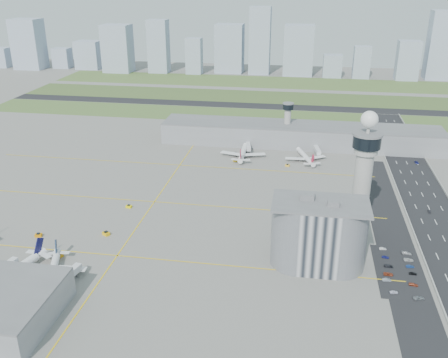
% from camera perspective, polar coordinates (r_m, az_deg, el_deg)
% --- Properties ---
extents(ground, '(1000.00, 1000.00, 0.00)m').
position_cam_1_polar(ground, '(256.29, -1.29, -6.07)').
color(ground, gray).
extents(grass_strip_0, '(480.00, 50.00, 0.08)m').
position_cam_1_polar(grass_strip_0, '(466.66, 1.41, 7.32)').
color(grass_strip_0, '#496831').
rests_on(grass_strip_0, ground).
extents(grass_strip_1, '(480.00, 60.00, 0.08)m').
position_cam_1_polar(grass_strip_1, '(538.77, 2.55, 9.39)').
color(grass_strip_1, '#3A5227').
rests_on(grass_strip_1, ground).
extents(grass_strip_2, '(480.00, 70.00, 0.08)m').
position_cam_1_polar(grass_strip_2, '(616.45, 3.48, 11.06)').
color(grass_strip_2, '#475E2C').
rests_on(grass_strip_2, ground).
extents(runway, '(480.00, 22.00, 0.10)m').
position_cam_1_polar(runway, '(502.12, 2.01, 8.42)').
color(runway, black).
rests_on(runway, ground).
extents(barrier_left, '(0.60, 500.00, 1.20)m').
position_cam_1_polar(barrier_left, '(259.16, 21.43, -7.30)').
color(barrier_left, '#9E9E99').
rests_on(barrier_left, ground).
extents(landside_road, '(18.00, 260.00, 0.08)m').
position_cam_1_polar(landside_road, '(248.63, 19.33, -8.45)').
color(landside_road, black).
rests_on(landside_road, ground).
extents(parking_lot, '(20.00, 44.00, 0.10)m').
position_cam_1_polar(parking_lot, '(238.14, 19.29, -9.90)').
color(parking_lot, black).
rests_on(parking_lot, ground).
extents(taxiway_line_h_0, '(260.00, 0.60, 0.01)m').
position_cam_1_polar(taxiway_line_h_0, '(241.52, -12.11, -8.56)').
color(taxiway_line_h_0, yellow).
rests_on(taxiway_line_h_0, ground).
extents(taxiway_line_h_1, '(260.00, 0.60, 0.01)m').
position_cam_1_polar(taxiway_line_h_1, '(291.26, -7.96, -2.60)').
color(taxiway_line_h_1, yellow).
rests_on(taxiway_line_h_1, ground).
extents(taxiway_line_h_2, '(260.00, 0.60, 0.01)m').
position_cam_1_polar(taxiway_line_h_2, '(344.28, -5.08, 1.59)').
color(taxiway_line_h_2, yellow).
rests_on(taxiway_line_h_2, ground).
extents(taxiway_line_v, '(0.60, 260.00, 0.01)m').
position_cam_1_polar(taxiway_line_v, '(291.26, -7.96, -2.60)').
color(taxiway_line_v, yellow).
rests_on(taxiway_line_v, ground).
extents(control_tower, '(14.00, 14.00, 64.50)m').
position_cam_1_polar(control_tower, '(246.91, 15.65, 0.87)').
color(control_tower, '#ADAAA5').
rests_on(control_tower, ground).
extents(secondary_tower, '(8.60, 8.60, 31.90)m').
position_cam_1_polar(secondary_tower, '(385.38, 7.27, 6.74)').
color(secondary_tower, '#ADAAA5').
rests_on(secondary_tower, ground).
extents(admin_building, '(42.00, 24.00, 33.50)m').
position_cam_1_polar(admin_building, '(226.30, 10.75, -6.24)').
color(admin_building, '#B2B2B7').
rests_on(admin_building, ground).
extents(terminal_pier, '(210.00, 32.00, 15.80)m').
position_cam_1_polar(terminal_pier, '(386.37, 8.66, 5.01)').
color(terminal_pier, gray).
rests_on(terminal_pier, ground).
extents(airplane_near_b, '(42.71, 46.93, 11.09)m').
position_cam_1_polar(airplane_near_b, '(235.42, -23.25, -9.37)').
color(airplane_near_b, white).
rests_on(airplane_near_b, ground).
extents(airplane_near_c, '(38.73, 41.82, 9.54)m').
position_cam_1_polar(airplane_near_c, '(231.62, -19.05, -9.47)').
color(airplane_near_c, white).
rests_on(airplane_near_c, ground).
extents(airplane_far_a, '(33.54, 39.17, 10.76)m').
position_cam_1_polar(airplane_far_a, '(358.16, 2.19, 3.42)').
color(airplane_far_a, white).
rests_on(airplane_far_a, ground).
extents(airplane_far_b, '(39.14, 42.37, 9.71)m').
position_cam_1_polar(airplane_far_b, '(355.07, 9.29, 2.87)').
color(airplane_far_b, white).
rests_on(airplane_far_b, ground).
extents(jet_bridge_near_2, '(5.39, 14.31, 5.70)m').
position_cam_1_polar(jet_bridge_near_2, '(221.55, -18.26, -11.53)').
color(jet_bridge_near_2, silver).
rests_on(jet_bridge_near_2, ground).
extents(jet_bridge_far_0, '(5.39, 14.31, 5.70)m').
position_cam_1_polar(jet_bridge_far_0, '(374.90, 2.74, 3.89)').
color(jet_bridge_far_0, silver).
rests_on(jet_bridge_far_0, ground).
extents(jet_bridge_far_1, '(5.39, 14.31, 5.70)m').
position_cam_1_polar(jet_bridge_far_1, '(372.83, 10.40, 3.43)').
color(jet_bridge_far_1, silver).
rests_on(jet_bridge_far_1, ground).
extents(tug_0, '(3.70, 2.91, 1.91)m').
position_cam_1_polar(tug_0, '(268.37, -20.45, -6.00)').
color(tug_0, orange).
rests_on(tug_0, ground).
extents(tug_1, '(3.77, 4.20, 2.02)m').
position_cam_1_polar(tug_1, '(246.95, -18.35, -8.27)').
color(tug_1, '#FCA815').
rests_on(tug_1, ground).
extents(tug_2, '(4.34, 3.99, 2.08)m').
position_cam_1_polar(tug_2, '(259.92, -13.33, -6.04)').
color(tug_2, '#F2B40B').
rests_on(tug_2, ground).
extents(tug_3, '(3.31, 2.45, 1.80)m').
position_cam_1_polar(tug_3, '(286.23, -10.83, -3.07)').
color(tug_3, '#FAE200').
rests_on(tug_3, ground).
extents(tug_4, '(3.72, 3.78, 1.83)m').
position_cam_1_polar(tug_4, '(349.42, 1.32, 2.15)').
color(tug_4, yellow).
rests_on(tug_4, ground).
extents(tug_5, '(3.23, 2.51, 1.70)m').
position_cam_1_polar(tug_5, '(343.32, 7.26, 1.58)').
color(tug_5, gold).
rests_on(tug_5, ground).
extents(car_lot_0, '(3.55, 1.86, 1.15)m').
position_cam_1_polar(car_lot_0, '(222.67, 18.84, -12.13)').
color(car_lot_0, white).
rests_on(car_lot_0, ground).
extents(car_lot_1, '(3.87, 1.86, 1.22)m').
position_cam_1_polar(car_lot_1, '(229.48, 18.11, -10.89)').
color(car_lot_1, gray).
rests_on(car_lot_1, ground).
extents(car_lot_2, '(4.24, 2.00, 1.17)m').
position_cam_1_polar(car_lot_2, '(233.59, 18.27, -10.28)').
color(car_lot_2, '#983B20').
rests_on(car_lot_2, ground).
extents(car_lot_3, '(4.09, 1.92, 1.15)m').
position_cam_1_polar(car_lot_3, '(239.43, 18.29, -9.42)').
color(car_lot_3, black).
rests_on(car_lot_3, ground).
extents(car_lot_4, '(3.35, 1.64, 1.10)m').
position_cam_1_polar(car_lot_4, '(246.00, 17.96, -8.47)').
color(car_lot_4, navy).
rests_on(car_lot_4, ground).
extents(car_lot_5, '(3.43, 1.55, 1.09)m').
position_cam_1_polar(car_lot_5, '(252.49, 17.70, -7.59)').
color(car_lot_5, white).
rests_on(car_lot_5, ground).
extents(car_lot_6, '(4.64, 2.70, 1.21)m').
position_cam_1_polar(car_lot_6, '(222.46, 21.37, -12.55)').
color(car_lot_6, gray).
rests_on(car_lot_6, ground).
extents(car_lot_7, '(4.06, 2.12, 1.12)m').
position_cam_1_polar(car_lot_7, '(230.14, 20.84, -11.21)').
color(car_lot_7, '#963B21').
rests_on(car_lot_7, ground).
extents(car_lot_8, '(3.39, 1.42, 1.15)m').
position_cam_1_polar(car_lot_8, '(237.63, 20.78, -10.06)').
color(car_lot_8, black).
rests_on(car_lot_8, ground).
extents(car_lot_9, '(3.66, 1.74, 1.16)m').
position_cam_1_polar(car_lot_9, '(242.29, 20.50, -9.34)').
color(car_lot_9, navy).
rests_on(car_lot_9, ground).
extents(car_lot_10, '(4.40, 2.08, 1.21)m').
position_cam_1_polar(car_lot_10, '(247.10, 20.34, -8.65)').
color(car_lot_10, silver).
rests_on(car_lot_10, ground).
extents(car_lot_11, '(4.75, 2.48, 1.32)m').
position_cam_1_polar(car_lot_11, '(252.07, 20.16, -7.96)').
color(car_lot_11, '#A1A3A6').
rests_on(car_lot_11, ground).
extents(car_hw_1, '(1.26, 3.43, 1.12)m').
position_cam_1_polar(car_hw_1, '(298.52, 22.40, -3.44)').
color(car_hw_1, black).
rests_on(car_hw_1, ground).
extents(car_hw_2, '(2.63, 4.74, 1.25)m').
position_cam_1_polar(car_hw_2, '(371.31, 21.17, 1.79)').
color(car_hw_2, navy).
rests_on(car_hw_2, ground).
extents(car_hw_4, '(1.75, 3.44, 1.12)m').
position_cam_1_polar(car_hw_4, '(423.69, 18.07, 4.68)').
color(car_hw_4, gray).
rests_on(car_hw_4, ground).
extents(skyline_bldg_0, '(24.05, 19.24, 26.50)m').
position_cam_1_polar(skyline_bldg_0, '(775.54, -24.12, 12.57)').
color(skyline_bldg_0, '#9EADC1').
rests_on(skyline_bldg_0, ground).
extents(skyline_bldg_1, '(37.63, 30.10, 65.60)m').
position_cam_1_polar(skyline_bldg_1, '(745.23, -21.44, 14.16)').
color(skyline_bldg_1, '#9EADC1').
rests_on(skyline_bldg_1, ground).
extents(skyline_bldg_2, '(22.81, 18.25, 26.79)m').
position_cam_1_polar(skyline_bldg_2, '(739.70, -17.99, 13.02)').
color(skyline_bldg_2, '#9EADC1').
rests_on(skyline_bldg_2, ground).
extents(skyline_bldg_3, '(32.30, 25.84, 36.93)m').
position_cam_1_polar(skyline_bldg_3, '(723.40, -15.19, 13.54)').
color(skyline_bldg_3, '#9EADC1').
rests_on(skyline_bldg_3, ground).
extents(skyline_bldg_4, '(35.81, 28.65, 60.36)m').
position_cam_1_polar(skyline_bldg_4, '(688.56, -12.07, 14.38)').
color(skyline_bldg_4, '#9EADC1').
rests_on(skyline_bldg_4, ground).
extents(skyline_bldg_5, '(25.49, 20.39, 66.89)m').
position_cam_1_polar(skyline_bldg_5, '(674.78, -7.49, 14.79)').
color(skyline_bldg_5, '#9EADC1').
rests_on(skyline_bldg_5, ground).
extents(skyline_bldg_6, '(20.04, 16.03, 45.20)m').
position_cam_1_polar(skyline_bldg_6, '(662.66, -3.44, 13.85)').
color(skyline_bldg_6, '#9EADC1').
rests_on(skyline_bldg_6, ground).
extents(skyline_bldg_7, '(35.76, 28.61, 61.22)m').
position_cam_1_polar(skyline_bldg_7, '(671.94, 0.63, 14.70)').
color(skyline_bldg_7, '#9EADC1').
rests_on(skyline_bldg_7, ground).
extents(skyline_bldg_8, '(26.33, 21.06, 83.39)m').
position_cam_1_polar(skyline_bldg_8, '(660.34, 4.12, 15.48)').
color(skyline_bldg_8, '#9EADC1').
rests_on(skyline_bldg_8, ground).
extents(skyline_bldg_9, '(36.96, 29.57, 62.11)m').
position_cam_1_polar(skyline_bldg_9, '(659.70, 8.54, 14.35)').
color(skyline_bldg_9, '#9EADC1').
rests_on(skyline_bldg_9, ground).
extents(skyline_bldg_10, '(23.01, 18.41, 27.75)m').
position_cam_1_polar(skyline_bldg_10, '(654.40, 12.28, 12.51)').
color(skyline_bldg_10, '#9EADC1').
rests_on(skyline_bldg_10, ground).
extents(skyline_bldg_11, '(20.22, 16.18, 38.97)m').
position_cam_1_polar(skyline_bldg_11, '(655.74, 15.45, 12.73)').
color(skyline_bldg_11, '#9EADC1').
rests_on(skyline_bldg_11, ground).
extents(skyline_bldg_12, '(26.14, 20.92, 46.89)m').
position_cam_1_polar(skyline_bldg_12, '(660.72, 20.25, 12.59)').
color(skyline_bldg_12, '#9EADC1').
rests_on(skyline_bldg_12, ground).
extents(skyline_bldg_13, '(32.26, 25.81, 81.20)m').
position_cam_1_polar(skyline_bldg_13, '(678.13, 23.61, 13.82)').
color(skyline_bldg_13, '#9EADC1').
rests_on(skyline_bldg_13, ground).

